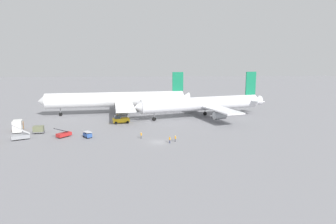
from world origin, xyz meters
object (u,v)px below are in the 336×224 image
at_px(airliner_being_pushed, 203,104).
at_px(gse_baggage_cart_near_cluster, 88,135).
at_px(gse_stair_truck_yellow, 20,136).
at_px(ground_crew_wing_walker_right, 170,140).
at_px(airliner_at_gate_left, 118,100).
at_px(gse_container_dolly_flat, 39,129).
at_px(ground_crew_ramp_agent_by_cones, 175,138).
at_px(pushback_tug, 121,120).
at_px(gse_belt_loader_portside, 64,134).
at_px(ground_crew_marshaller_foreground, 141,135).
at_px(gse_catering_truck_tall, 18,126).

xyz_separation_m(airliner_being_pushed, gse_baggage_cart_near_cluster, (-36.57, -26.82, -4.20)).
distance_m(gse_stair_truck_yellow, ground_crew_wing_walker_right, 39.91).
height_order(airliner_at_gate_left, gse_container_dolly_flat, airliner_at_gate_left).
height_order(gse_stair_truck_yellow, gse_container_dolly_flat, gse_stair_truck_yellow).
distance_m(gse_stair_truck_yellow, ground_crew_ramp_agent_by_cones, 41.27).
height_order(gse_stair_truck_yellow, ground_crew_wing_walker_right, gse_stair_truck_yellow).
bearing_deg(ground_crew_wing_walker_right, gse_container_dolly_flat, 160.82).
bearing_deg(pushback_tug, airliner_at_gate_left, 98.40).
height_order(gse_container_dolly_flat, ground_crew_wing_walker_right, gse_container_dolly_flat).
distance_m(airliner_being_pushed, gse_container_dolly_flat, 55.83).
bearing_deg(gse_baggage_cart_near_cluster, ground_crew_ramp_agent_by_cones, -13.45).
bearing_deg(gse_stair_truck_yellow, pushback_tug, 37.64).
height_order(airliner_at_gate_left, gse_baggage_cart_near_cluster, airliner_at_gate_left).
height_order(pushback_tug, gse_stair_truck_yellow, gse_stair_truck_yellow).
distance_m(gse_belt_loader_portside, ground_crew_marshaller_foreground, 21.49).
relative_size(airliner_being_pushed, gse_baggage_cart_near_cluster, 15.93).
distance_m(gse_stair_truck_yellow, gse_baggage_cart_near_cluster, 17.49).
distance_m(gse_belt_loader_portside, gse_catering_truck_tall, 16.83).
distance_m(airliner_at_gate_left, gse_catering_truck_tall, 38.23).
bearing_deg(ground_crew_ramp_agent_by_cones, gse_belt_loader_portside, 167.33).
distance_m(gse_baggage_cart_near_cluster, ground_crew_wing_walker_right, 22.99).
relative_size(pushback_tug, gse_stair_truck_yellow, 1.75).
xyz_separation_m(airliner_being_pushed, pushback_tug, (-29.26, -8.40, -3.82)).
bearing_deg(airliner_at_gate_left, pushback_tug, -81.60).
bearing_deg(gse_catering_truck_tall, airliner_being_pushed, 17.45).
xyz_separation_m(airliner_being_pushed, gse_container_dolly_flat, (-51.70, -20.72, -3.89)).
relative_size(gse_baggage_cart_near_cluster, ground_crew_wing_walker_right, 1.82).
distance_m(airliner_being_pushed, ground_crew_marshaller_foreground, 36.33).
distance_m(gse_belt_loader_portside, ground_crew_ramp_agent_by_cones, 30.94).
bearing_deg(pushback_tug, gse_catering_truck_tall, -161.12).
bearing_deg(airliner_being_pushed, ground_crew_ramp_agent_by_cones, -111.94).
height_order(gse_catering_truck_tall, gse_baggage_cart_near_cluster, gse_catering_truck_tall).
xyz_separation_m(gse_container_dolly_flat, ground_crew_wing_walker_right, (37.09, -12.90, -0.28)).
xyz_separation_m(airliner_being_pushed, ground_crew_marshaller_foreground, (-21.97, -28.63, -4.15)).
bearing_deg(gse_belt_loader_portside, pushback_tug, 50.95).
height_order(airliner_being_pushed, gse_catering_truck_tall, airliner_being_pushed).
distance_m(gse_container_dolly_flat, ground_crew_marshaller_foreground, 30.76).
bearing_deg(airliner_being_pushed, gse_baggage_cart_near_cluster, -143.75).
bearing_deg(ground_crew_ramp_agent_by_cones, gse_baggage_cart_near_cluster, 166.55).
relative_size(airliner_at_gate_left, airliner_being_pushed, 1.16).
height_order(airliner_at_gate_left, ground_crew_marshaller_foreground, airliner_at_gate_left).
height_order(gse_catering_truck_tall, gse_container_dolly_flat, gse_catering_truck_tall).
bearing_deg(gse_baggage_cart_near_cluster, ground_crew_marshaller_foreground, -7.06).
distance_m(gse_stair_truck_yellow, gse_container_dolly_flat, 7.19).
relative_size(pushback_tug, gse_baggage_cart_near_cluster, 2.75).
relative_size(airliner_at_gate_left, pushback_tug, 6.70).
bearing_deg(airliner_being_pushed, airliner_at_gate_left, 164.47).
xyz_separation_m(gse_belt_loader_portside, ground_crew_marshaller_foreground, (21.28, -2.97, 0.09)).
bearing_deg(airliner_at_gate_left, ground_crew_ramp_agent_by_cones, -65.59).
bearing_deg(pushback_tug, gse_container_dolly_flat, -151.22).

